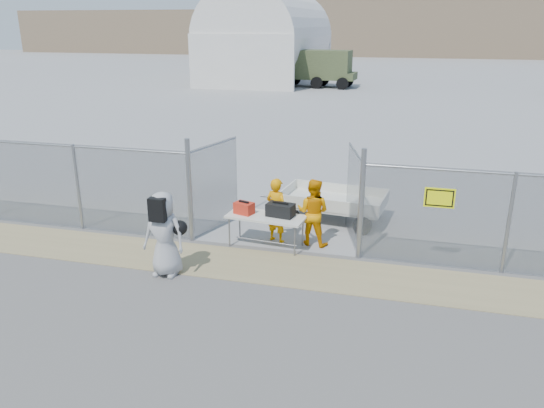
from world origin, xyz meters
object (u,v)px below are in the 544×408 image
(visitor, at_px, (164,234))
(folding_table, at_px, (266,231))
(security_worker_left, at_px, (277,210))
(security_worker_right, at_px, (313,212))
(utility_trailer, at_px, (334,205))

(visitor, bearing_deg, folding_table, 50.26)
(security_worker_left, xyz_separation_m, visitor, (-1.80, -2.27, 0.11))
(security_worker_left, height_order, security_worker_right, security_worker_right)
(security_worker_right, xyz_separation_m, utility_trailer, (0.24, 1.76, -0.38))
(security_worker_left, distance_m, security_worker_right, 0.86)
(security_worker_right, bearing_deg, folding_table, 30.56)
(visitor, distance_m, utility_trailer, 5.05)
(security_worker_left, relative_size, security_worker_right, 0.98)
(utility_trailer, bearing_deg, security_worker_right, -91.01)
(security_worker_right, bearing_deg, visitor, 49.84)
(folding_table, xyz_separation_m, security_worker_right, (1.03, 0.41, 0.42))
(security_worker_left, bearing_deg, security_worker_right, -153.44)
(visitor, bearing_deg, security_worker_right, 41.94)
(utility_trailer, bearing_deg, folding_table, -113.41)
(folding_table, xyz_separation_m, visitor, (-1.64, -1.92, 0.52))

